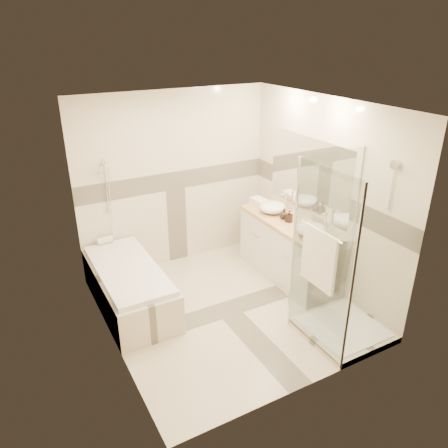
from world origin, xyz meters
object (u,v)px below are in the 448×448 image
bathtub (129,285)px  vessel_sink_far (311,229)px  vessel_sink_near (273,207)px  vanity (287,249)px  amenity_bottle_b (284,214)px  shower_enclosure (335,295)px  amenity_bottle_a (289,216)px

bathtub → vessel_sink_far: (2.13, -0.82, 0.62)m
vessel_sink_near → vanity: bearing=-86.9°
bathtub → vessel_sink_near: 2.22m
vessel_sink_far → amenity_bottle_b: size_ratio=2.53×
shower_enclosure → bathtub: bearing=138.9°
shower_enclosure → vessel_sink_far: bearing=71.1°
vanity → amenity_bottle_a: amenity_bottle_a is taller
amenity_bottle_a → amenity_bottle_b: size_ratio=1.10×
bathtub → amenity_bottle_b: bearing=-6.7°
vanity → amenity_bottle_a: 0.51m
amenity_bottle_a → bathtub: bearing=170.2°
vanity → shower_enclosure: 1.31m
amenity_bottle_a → amenity_bottle_b: (0.00, 0.12, -0.01)m
vessel_sink_far → shower_enclosure: bearing=-108.9°
vanity → amenity_bottle_b: 0.51m
shower_enclosure → amenity_bottle_b: (0.27, 1.37, 0.42)m
vanity → shower_enclosure: (-0.29, -1.27, 0.08)m
vanity → shower_enclosure: size_ratio=0.79×
vessel_sink_near → bathtub: bearing=-179.5°
amenity_bottle_b → vessel_sink_near: bearing=90.0°
vessel_sink_near → vessel_sink_far: same height
amenity_bottle_b → amenity_bottle_a: bearing=-90.0°
shower_enclosure → vessel_sink_near: 1.71m
vanity → vessel_sink_far: (-0.02, -0.47, 0.50)m
bathtub → vessel_sink_far: 2.37m
vanity → amenity_bottle_a: bearing=-137.5°
amenity_bottle_b → bathtub: bearing=173.3°
vessel_sink_far → vessel_sink_near: bearing=90.0°
bathtub → vessel_sink_near: size_ratio=4.54×
vanity → vessel_sink_near: (-0.02, 0.37, 0.50)m
vessel_sink_far → amenity_bottle_b: bearing=90.0°
vanity → vessel_sink_far: vessel_sink_far is taller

